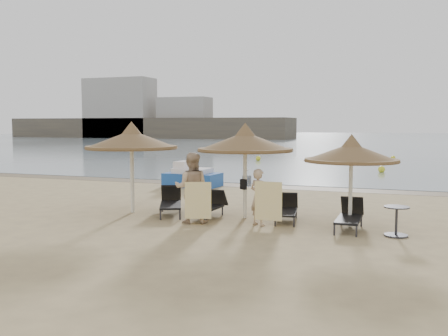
# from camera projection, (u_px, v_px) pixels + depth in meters

# --- Properties ---
(ground) EXTENTS (160.00, 160.00, 0.00)m
(ground) POSITION_uv_depth(u_px,v_px,m) (219.00, 228.00, 13.76)
(ground) COLOR tan
(ground) RESTS_ON ground
(sea) EXTENTS (200.00, 140.00, 0.03)m
(sea) POSITION_uv_depth(u_px,v_px,m) (376.00, 140.00, 88.67)
(sea) COLOR slate
(sea) RESTS_ON ground
(wet_sand_strip) EXTENTS (200.00, 1.60, 0.01)m
(wet_sand_strip) POSITION_uv_depth(u_px,v_px,m) (292.00, 187.00, 22.56)
(wet_sand_strip) COLOR brown
(wet_sand_strip) RESTS_ON ground
(far_shore) EXTENTS (150.00, 54.80, 12.00)m
(far_shore) POSITION_uv_depth(u_px,v_px,m) (239.00, 124.00, 94.90)
(far_shore) COLOR brown
(far_shore) RESTS_ON ground
(palapa_left) EXTENTS (2.98, 2.98, 2.95)m
(palapa_left) POSITION_uv_depth(u_px,v_px,m) (132.00, 140.00, 15.99)
(palapa_left) COLOR white
(palapa_left) RESTS_ON ground
(palapa_center) EXTENTS (2.93, 2.93, 2.91)m
(palapa_center) POSITION_uv_depth(u_px,v_px,m) (245.00, 142.00, 15.09)
(palapa_center) COLOR white
(palapa_center) RESTS_ON ground
(palapa_right) EXTENTS (2.62, 2.62, 2.60)m
(palapa_right) POSITION_uv_depth(u_px,v_px,m) (351.00, 153.00, 13.79)
(palapa_right) COLOR white
(palapa_right) RESTS_ON ground
(lounger_far_left) EXTENTS (1.39, 2.02, 0.87)m
(lounger_far_left) POSITION_uv_depth(u_px,v_px,m) (171.00, 202.00, 15.95)
(lounger_far_left) COLOR #2D2D34
(lounger_far_left) RESTS_ON ground
(lounger_near_left) EXTENTS (0.70, 1.81, 0.79)m
(lounger_near_left) POSITION_uv_depth(u_px,v_px,m) (210.00, 205.00, 15.43)
(lounger_near_left) COLOR #2D2D34
(lounger_near_left) RESTS_ON ground
(lounger_near_right) EXTENTS (0.85, 1.82, 0.78)m
(lounger_near_right) POSITION_uv_depth(u_px,v_px,m) (287.00, 209.00, 14.85)
(lounger_near_right) COLOR #2D2D34
(lounger_near_right) RESTS_ON ground
(lounger_far_right) EXTENTS (0.63, 1.85, 0.83)m
(lounger_far_right) POSITION_uv_depth(u_px,v_px,m) (350.00, 215.00, 13.67)
(lounger_far_right) COLOR #2D2D34
(lounger_far_right) RESTS_ON ground
(side_table) EXTENTS (0.64, 0.64, 0.77)m
(side_table) POSITION_uv_depth(u_px,v_px,m) (396.00, 222.00, 12.75)
(side_table) COLOR #2D2D34
(side_table) RESTS_ON ground
(person_left) EXTENTS (1.24, 0.97, 2.37)m
(person_left) POSITION_uv_depth(u_px,v_px,m) (191.00, 182.00, 14.42)
(person_left) COLOR tan
(person_left) RESTS_ON ground
(person_right) EXTENTS (1.02, 0.89, 1.87)m
(person_right) POSITION_uv_depth(u_px,v_px,m) (259.00, 193.00, 14.08)
(person_right) COLOR tan
(person_right) RESTS_ON ground
(towel_left) EXTENTS (0.72, 0.23, 1.05)m
(towel_left) POSITION_uv_depth(u_px,v_px,m) (198.00, 200.00, 14.02)
(towel_left) COLOR yellow
(towel_left) RESTS_ON ground
(towel_right) EXTENTS (0.77, 0.03, 1.08)m
(towel_right) POSITION_uv_depth(u_px,v_px,m) (268.00, 201.00, 13.74)
(towel_right) COLOR yellow
(towel_right) RESTS_ON ground
(bag_patterned) EXTENTS (0.28, 0.11, 0.34)m
(bag_patterned) POSITION_uv_depth(u_px,v_px,m) (247.00, 181.00, 15.36)
(bag_patterned) COLOR silver
(bag_patterned) RESTS_ON ground
(bag_dark) EXTENTS (0.23, 0.15, 0.31)m
(bag_dark) POSITION_uv_depth(u_px,v_px,m) (243.00, 184.00, 15.05)
(bag_dark) COLOR black
(bag_dark) RESTS_ON ground
(pedal_boat) EXTENTS (2.57, 1.63, 1.15)m
(pedal_boat) POSITION_uv_depth(u_px,v_px,m) (192.00, 177.00, 22.93)
(pedal_boat) COLOR #1C4EA7
(pedal_boat) RESTS_ON ground
(buoy_left) EXTENTS (0.40, 0.40, 0.40)m
(buoy_left) POSITION_uv_depth(u_px,v_px,m) (258.00, 158.00, 38.59)
(buoy_left) COLOR yellow
(buoy_left) RESTS_ON ground
(buoy_mid) EXTENTS (0.37, 0.37, 0.37)m
(buoy_mid) POSITION_uv_depth(u_px,v_px,m) (393.00, 158.00, 39.24)
(buoy_mid) COLOR yellow
(buoy_mid) RESTS_ON ground
(buoy_extra) EXTENTS (0.40, 0.40, 0.40)m
(buoy_extra) POSITION_uv_depth(u_px,v_px,m) (382.00, 169.00, 29.29)
(buoy_extra) COLOR yellow
(buoy_extra) RESTS_ON ground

